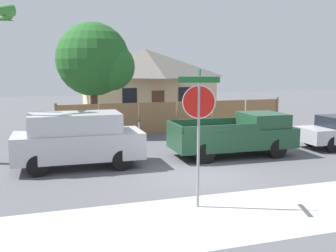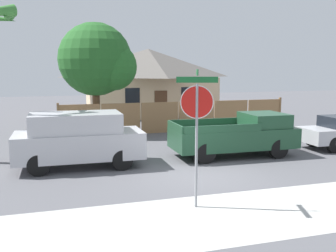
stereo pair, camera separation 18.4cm
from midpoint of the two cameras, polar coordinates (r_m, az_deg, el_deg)
ground_plane at (r=13.34m, az=4.29°, el=-7.11°), size 80.00×80.00×0.00m
sidewalk_strip at (r=10.26m, az=12.05°, el=-12.12°), size 36.00×3.20×0.01m
wooden_fence at (r=21.97m, az=0.97°, el=1.34°), size 13.08×0.12×1.80m
house at (r=30.56m, az=-3.51°, el=6.62°), size 9.59×7.56×5.00m
oak_tree at (r=21.55m, az=-10.56°, el=9.24°), size 4.11×3.91×5.97m
red_suv at (r=14.46m, az=-13.29°, el=-1.80°), size 4.56×2.04×1.98m
orange_pickup at (r=16.24m, az=9.60°, el=-1.26°), size 5.04×2.11×1.72m
stop_sign at (r=9.86m, az=3.95°, el=1.86°), size 0.98×0.89×3.54m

